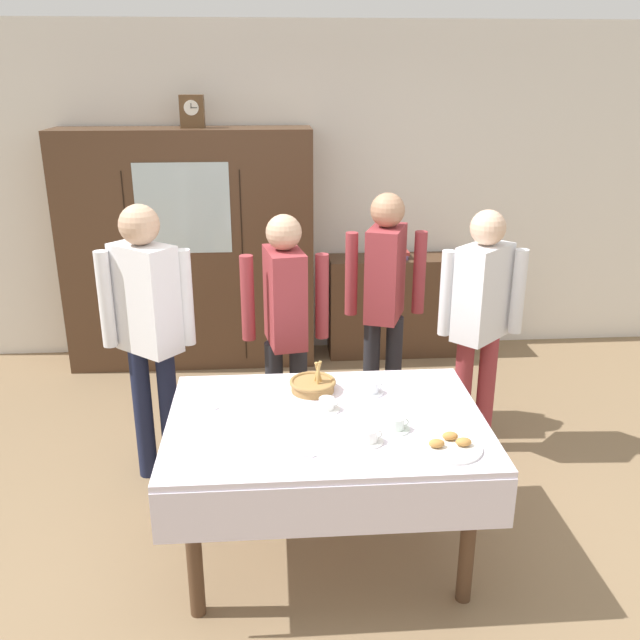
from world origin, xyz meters
name	(u,v)px	position (x,y,z in m)	size (l,w,h in m)	color
ground_plane	(323,526)	(0.00, 0.00, 0.00)	(12.00, 12.00, 0.00)	#846B4C
back_wall	(299,194)	(0.00, 2.65, 1.35)	(6.40, 0.10, 2.70)	silver
dining_table	(327,442)	(0.00, -0.23, 0.66)	(1.50, 1.05, 0.76)	#4C3321
wall_cabinet	(189,250)	(-0.90, 2.35, 0.96)	(1.98, 0.46, 1.91)	#4C3321
mantel_clock	(192,111)	(-0.81, 2.35, 2.03)	(0.18, 0.11, 0.24)	brown
bookshelf_low	(397,306)	(0.82, 2.41, 0.43)	(1.16, 0.35, 0.85)	#4C3321
book_stack	(399,254)	(0.82, 2.41, 0.88)	(0.15, 0.20, 0.06)	#664C7A
tea_cup_mid_left	(371,388)	(0.25, 0.05, 0.79)	(0.13, 0.13, 0.06)	white
tea_cup_far_left	(396,424)	(0.31, -0.34, 0.79)	(0.13, 0.13, 0.06)	silver
tea_cup_front_edge	(369,437)	(0.17, -0.44, 0.79)	(0.13, 0.13, 0.06)	white
tea_cup_center	(327,405)	(0.01, -0.12, 0.79)	(0.13, 0.13, 0.06)	white
bread_basket	(313,385)	(-0.04, 0.10, 0.80)	(0.24, 0.24, 0.16)	#9E7542
pastry_plate	(450,445)	(0.52, -0.51, 0.78)	(0.28, 0.28, 0.05)	white
spoon_near_left	(211,408)	(-0.55, -0.07, 0.77)	(0.12, 0.02, 0.01)	silver
spoon_mid_right	(307,456)	(-0.11, -0.54, 0.77)	(0.12, 0.02, 0.01)	silver
person_by_cabinet	(285,316)	(-0.17, 0.77, 0.94)	(0.52, 0.39, 1.55)	#232328
person_behind_table_right	(481,311)	(1.02, 0.75, 0.94)	(0.52, 0.39, 1.56)	#933338
person_behind_table_left	(148,319)	(-0.94, 0.59, 1.01)	(0.52, 0.38, 1.65)	#191E38
person_beside_shelf	(385,291)	(0.49, 1.09, 0.98)	(0.52, 0.41, 1.61)	#232328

